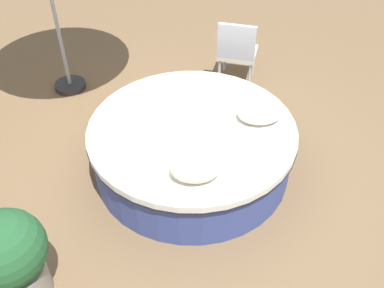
{
  "coord_description": "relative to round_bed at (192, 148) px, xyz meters",
  "views": [
    {
      "loc": [
        0.32,
        3.65,
        3.62
      ],
      "look_at": [
        0.0,
        0.0,
        0.37
      ],
      "focal_mm": 40.91,
      "sensor_mm": 36.0,
      "label": 1
    }
  ],
  "objects": [
    {
      "name": "ground_plane",
      "position": [
        0.0,
        0.0,
        -0.31
      ],
      "size": [
        16.0,
        16.0,
        0.0
      ],
      "primitive_type": "plane",
      "color": "brown"
    },
    {
      "name": "round_bed",
      "position": [
        0.0,
        0.0,
        0.0
      ],
      "size": [
        2.29,
        2.29,
        0.61
      ],
      "color": "#38478C",
      "rests_on": "ground_plane"
    },
    {
      "name": "throw_pillow_0",
      "position": [
        0.03,
        0.74,
        0.41
      ],
      "size": [
        0.48,
        0.35,
        0.22
      ],
      "primitive_type": "ellipsoid",
      "color": "beige",
      "rests_on": "round_bed"
    },
    {
      "name": "throw_pillow_1",
      "position": [
        -0.75,
        -0.08,
        0.38
      ],
      "size": [
        0.49,
        0.38,
        0.15
      ],
      "primitive_type": "ellipsoid",
      "color": "beige",
      "rests_on": "round_bed"
    },
    {
      "name": "patio_chair",
      "position": [
        -0.79,
        -1.73,
        0.25
      ],
      "size": [
        0.66,
        0.64,
        0.98
      ],
      "rotation": [
        0.0,
        0.0,
        2.81
      ],
      "color": "#B7B7BC",
      "rests_on": "ground_plane"
    },
    {
      "name": "planter",
      "position": [
        1.63,
        1.47,
        0.24
      ],
      "size": [
        0.66,
        0.66,
        1.0
      ],
      "color": "gray",
      "rests_on": "ground_plane"
    }
  ]
}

